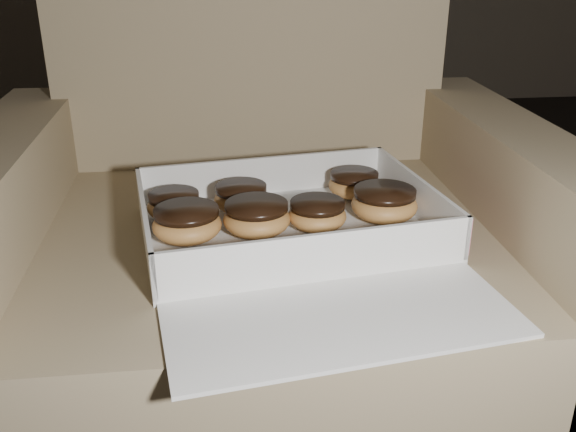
% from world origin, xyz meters
% --- Properties ---
extents(floor, '(4.50, 4.50, 0.00)m').
position_xyz_m(floor, '(0.00, 0.00, 0.00)').
color(floor, black).
rests_on(floor, ground).
extents(armchair, '(0.84, 0.71, 0.87)m').
position_xyz_m(armchair, '(-0.47, 0.04, 0.27)').
color(armchair, '#8D7A5A').
rests_on(armchair, floor).
extents(bakery_box, '(0.44, 0.50, 0.07)m').
position_xyz_m(bakery_box, '(-0.44, -0.09, 0.40)').
color(bakery_box, white).
rests_on(bakery_box, armchair).
extents(donut_a, '(0.08, 0.08, 0.04)m').
position_xyz_m(donut_a, '(-0.50, 0.02, 0.42)').
color(donut_a, '#DF974E').
rests_on(donut_a, bakery_box).
extents(donut_b, '(0.09, 0.09, 0.05)m').
position_xyz_m(donut_b, '(-0.31, -0.04, 0.42)').
color(donut_b, '#DF974E').
rests_on(donut_b, bakery_box).
extents(donut_c, '(0.08, 0.08, 0.04)m').
position_xyz_m(donut_c, '(-0.40, -0.05, 0.42)').
color(donut_c, '#DF974E').
rests_on(donut_c, bakery_box).
extents(donut_d, '(0.08, 0.08, 0.04)m').
position_xyz_m(donut_d, '(-0.33, 0.06, 0.42)').
color(donut_d, '#DF974E').
rests_on(donut_d, bakery_box).
extents(donut_e, '(0.08, 0.08, 0.04)m').
position_xyz_m(donut_e, '(-0.60, 0.00, 0.42)').
color(donut_e, '#DF974E').
rests_on(donut_e, bakery_box).
extents(donut_f, '(0.09, 0.09, 0.05)m').
position_xyz_m(donut_f, '(-0.49, -0.06, 0.42)').
color(donut_f, '#DF974E').
rests_on(donut_f, bakery_box).
extents(donut_g, '(0.09, 0.09, 0.05)m').
position_xyz_m(donut_g, '(-0.58, -0.07, 0.42)').
color(donut_g, '#DF974E').
rests_on(donut_g, bakery_box).
extents(crumb_a, '(0.01, 0.01, 0.00)m').
position_xyz_m(crumb_a, '(-0.31, -0.16, 0.40)').
color(crumb_a, black).
rests_on(crumb_a, bakery_box).
extents(crumb_b, '(0.01, 0.01, 0.00)m').
position_xyz_m(crumb_b, '(-0.53, -0.11, 0.40)').
color(crumb_b, black).
rests_on(crumb_b, bakery_box).
extents(crumb_c, '(0.01, 0.01, 0.00)m').
position_xyz_m(crumb_c, '(-0.57, -0.17, 0.40)').
color(crumb_c, black).
rests_on(crumb_c, bakery_box).
extents(crumb_d, '(0.01, 0.01, 0.00)m').
position_xyz_m(crumb_d, '(-0.31, -0.12, 0.40)').
color(crumb_d, black).
rests_on(crumb_d, bakery_box).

